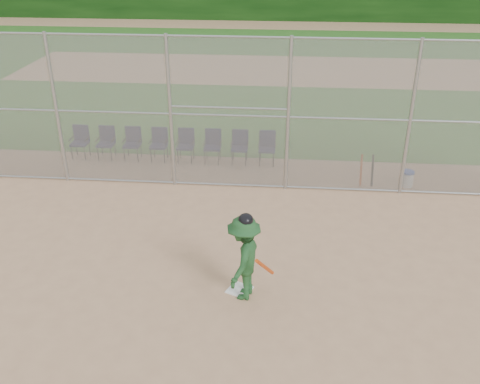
# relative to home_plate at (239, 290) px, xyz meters

# --- Properties ---
(ground) EXTENTS (100.00, 100.00, 0.00)m
(ground) POSITION_rel_home_plate_xyz_m (-0.17, -0.47, -0.01)
(ground) COLOR tan
(ground) RESTS_ON ground
(grass_strip) EXTENTS (100.00, 100.00, 0.00)m
(grass_strip) POSITION_rel_home_plate_xyz_m (-0.17, 17.53, -0.00)
(grass_strip) COLOR #265C1B
(grass_strip) RESTS_ON ground
(dirt_patch_far) EXTENTS (24.00, 24.00, 0.00)m
(dirt_patch_far) POSITION_rel_home_plate_xyz_m (-0.17, 17.53, -0.00)
(dirt_patch_far) COLOR tan
(dirt_patch_far) RESTS_ON ground
(backstop_fence) EXTENTS (16.09, 0.09, 4.00)m
(backstop_fence) POSITION_rel_home_plate_xyz_m (-0.17, 4.53, 2.06)
(backstop_fence) COLOR gray
(backstop_fence) RESTS_ON ground
(home_plate) EXTENTS (0.56, 0.56, 0.02)m
(home_plate) POSITION_rel_home_plate_xyz_m (0.00, 0.00, 0.00)
(home_plate) COLOR white
(home_plate) RESTS_ON ground
(batter_at_plate) EXTENTS (1.01, 1.31, 1.78)m
(batter_at_plate) POSITION_rel_home_plate_xyz_m (0.10, -0.15, 0.85)
(batter_at_plate) COLOR #1E4D24
(batter_at_plate) RESTS_ON ground
(water_cooler) EXTENTS (0.34, 0.34, 0.43)m
(water_cooler) POSITION_rel_home_plate_xyz_m (4.09, 4.98, 0.21)
(water_cooler) COLOR white
(water_cooler) RESTS_ON ground
(spare_bats) EXTENTS (0.36, 0.32, 0.83)m
(spare_bats) POSITION_rel_home_plate_xyz_m (3.00, 4.98, 0.41)
(spare_bats) COLOR #D84C14
(spare_bats) RESTS_ON ground
(chair_0) EXTENTS (0.54, 0.52, 0.96)m
(chair_0) POSITION_rel_home_plate_xyz_m (-5.35, 6.14, 0.47)
(chair_0) COLOR #10153B
(chair_0) RESTS_ON ground
(chair_1) EXTENTS (0.54, 0.52, 0.96)m
(chair_1) POSITION_rel_home_plate_xyz_m (-4.55, 6.14, 0.47)
(chair_1) COLOR #10153B
(chair_1) RESTS_ON ground
(chair_2) EXTENTS (0.54, 0.52, 0.96)m
(chair_2) POSITION_rel_home_plate_xyz_m (-3.74, 6.14, 0.47)
(chair_2) COLOR #10153B
(chair_2) RESTS_ON ground
(chair_3) EXTENTS (0.54, 0.52, 0.96)m
(chair_3) POSITION_rel_home_plate_xyz_m (-2.94, 6.14, 0.47)
(chair_3) COLOR #10153B
(chair_3) RESTS_ON ground
(chair_4) EXTENTS (0.54, 0.52, 0.96)m
(chair_4) POSITION_rel_home_plate_xyz_m (-2.14, 6.14, 0.47)
(chair_4) COLOR #10153B
(chair_4) RESTS_ON ground
(chair_5) EXTENTS (0.54, 0.52, 0.96)m
(chair_5) POSITION_rel_home_plate_xyz_m (-1.34, 6.14, 0.47)
(chair_5) COLOR #10153B
(chair_5) RESTS_ON ground
(chair_6) EXTENTS (0.54, 0.52, 0.96)m
(chair_6) POSITION_rel_home_plate_xyz_m (-0.54, 6.14, 0.47)
(chair_6) COLOR #10153B
(chair_6) RESTS_ON ground
(chair_7) EXTENTS (0.54, 0.52, 0.96)m
(chair_7) POSITION_rel_home_plate_xyz_m (0.27, 6.14, 0.47)
(chair_7) COLOR #10153B
(chair_7) RESTS_ON ground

